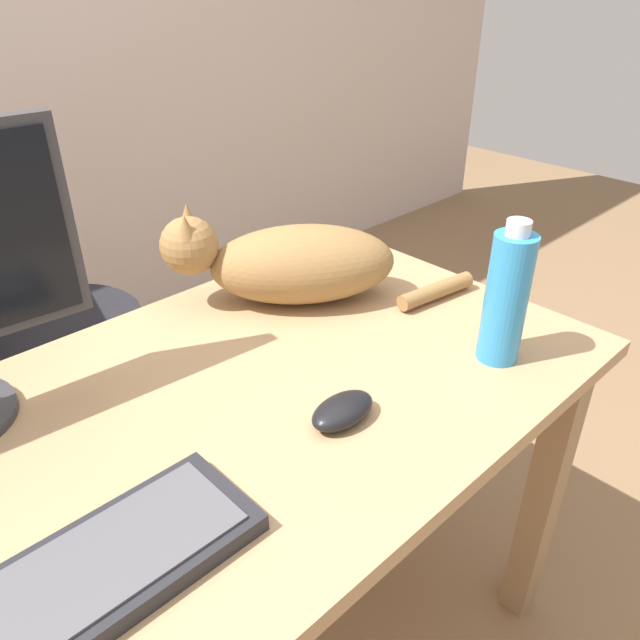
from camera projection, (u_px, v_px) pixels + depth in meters
desk at (220, 466)px, 0.99m from camera, size 1.30×0.71×0.74m
office_chair at (43, 370)px, 1.60m from camera, size 0.49×0.48×0.93m
keyboard at (61, 596)px, 0.64m from camera, size 0.44×0.15×0.03m
cat at (291, 262)px, 1.19m from camera, size 0.50×0.40×0.20m
computer_mouse at (343, 410)px, 0.90m from camera, size 0.11×0.06×0.04m
water_bottle at (506, 297)px, 0.99m from camera, size 0.07×0.07×0.25m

